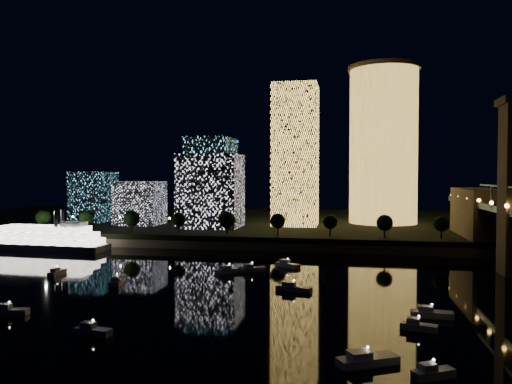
# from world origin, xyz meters

# --- Properties ---
(ground) EXTENTS (520.00, 520.00, 0.00)m
(ground) POSITION_xyz_m (0.00, 0.00, 0.00)
(ground) COLOR black
(ground) RESTS_ON ground
(far_bank) EXTENTS (420.00, 160.00, 5.00)m
(far_bank) POSITION_xyz_m (0.00, 160.00, 2.50)
(far_bank) COLOR black
(far_bank) RESTS_ON ground
(seawall) EXTENTS (420.00, 6.00, 3.00)m
(seawall) POSITION_xyz_m (0.00, 82.00, 1.50)
(seawall) COLOR #6B5E4C
(seawall) RESTS_ON ground
(tower_cylindrical) EXTENTS (34.00, 34.00, 75.28)m
(tower_cylindrical) POSITION_xyz_m (32.95, 146.24, 42.76)
(tower_cylindrical) COLOR #FFC051
(tower_cylindrical) RESTS_ON far_bank
(tower_rectangular) EXTENTS (20.28, 20.28, 64.52)m
(tower_rectangular) POSITION_xyz_m (-7.47, 127.79, 37.26)
(tower_rectangular) COLOR #FFC051
(tower_rectangular) RESTS_ON far_bank
(midrise_blocks) EXTENTS (87.72, 46.43, 41.28)m
(midrise_blocks) POSITION_xyz_m (-60.30, 124.44, 21.60)
(midrise_blocks) COLOR white
(midrise_blocks) RESTS_ON far_bank
(riverboat) EXTENTS (52.44, 13.14, 15.67)m
(riverboat) POSITION_xyz_m (-97.88, 67.87, 4.02)
(riverboat) COLOR silver
(riverboat) RESTS_ON ground
(motorboats) EXTENTS (102.60, 85.18, 2.78)m
(motorboats) POSITION_xyz_m (-6.82, 9.34, 0.81)
(motorboats) COLOR silver
(motorboats) RESTS_ON ground
(esplanade_trees) EXTENTS (165.97, 6.64, 8.82)m
(esplanade_trees) POSITION_xyz_m (-34.77, 88.00, 10.47)
(esplanade_trees) COLOR black
(esplanade_trees) RESTS_ON far_bank
(street_lamps) EXTENTS (132.70, 0.70, 5.65)m
(street_lamps) POSITION_xyz_m (-34.00, 94.00, 9.02)
(street_lamps) COLOR black
(street_lamps) RESTS_ON far_bank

